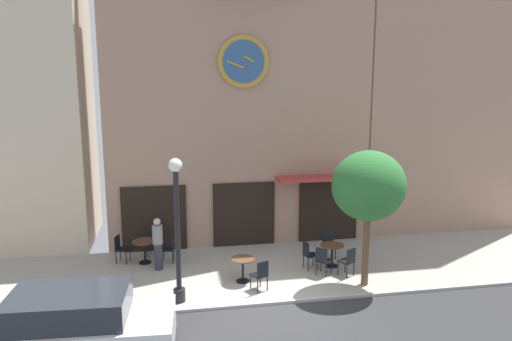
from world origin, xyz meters
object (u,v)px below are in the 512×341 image
cafe_chair_right_end (261,273)px  cafe_chair_facing_street (170,247)px  cafe_chair_corner (348,260)px  cafe_table_center (332,251)px  cafe_chair_curbside (323,259)px  cafe_table_near_door (144,247)px  parked_car_white (71,328)px  street_tree (369,186)px  pedestrian_grey (158,243)px  street_lamp (177,231)px  cafe_chair_outer (154,240)px  cafe_chair_near_lamp (120,247)px  cafe_chair_mid_row (329,242)px  cafe_chair_near_tree (309,253)px  cafe_table_center_left (243,265)px

cafe_chair_right_end → cafe_chair_facing_street: size_ratio=1.00×
cafe_chair_corner → cafe_table_center: bearing=105.4°
cafe_table_center → cafe_chair_curbside: bearing=-129.7°
cafe_table_near_door → parked_car_white: bearing=-103.3°
street_tree → pedestrian_grey: street_tree is taller
street_lamp → cafe_table_near_door: bearing=109.1°
cafe_table_near_door → cafe_chair_right_end: 4.31m
cafe_chair_outer → parked_car_white: size_ratio=0.20×
cafe_chair_near_lamp → cafe_chair_facing_street: (1.60, -0.29, 0.00)m
pedestrian_grey → parked_car_white: bearing=-109.8°
cafe_table_center → pedestrian_grey: 5.52m
cafe_chair_corner → pedestrian_grey: (-5.69, 1.58, 0.33)m
cafe_chair_mid_row → cafe_chair_curbside: 1.60m
cafe_chair_near_tree → cafe_table_center: bearing=4.7°
pedestrian_grey → cafe_table_center: bearing=-7.8°
cafe_table_center_left → cafe_chair_mid_row: cafe_chair_mid_row is taller
cafe_table_center → cafe_chair_right_end: bearing=-152.0°
cafe_chair_facing_street → pedestrian_grey: (-0.37, -0.54, 0.33)m
street_tree → cafe_table_center: 2.88m
cafe_table_center → cafe_chair_right_end: size_ratio=0.84×
cafe_chair_right_end → cafe_chair_near_tree: 2.22m
cafe_table_near_door → pedestrian_grey: size_ratio=0.46×
cafe_chair_curbside → pedestrian_grey: pedestrian_grey is taller
cafe_table_near_door → cafe_chair_right_end: bearing=-39.6°
street_tree → cafe_table_near_door: 7.40m
cafe_table_near_door → cafe_chair_corner: (6.13, -2.21, -0.03)m
cafe_chair_corner → cafe_chair_facing_street: 5.72m
street_lamp → cafe_chair_facing_street: (-0.22, 2.91, -1.46)m
cafe_table_near_door → cafe_chair_right_end: cafe_chair_right_end is taller
cafe_chair_right_end → cafe_chair_facing_street: (-2.50, 2.66, 0.00)m
cafe_chair_near_lamp → cafe_chair_curbside: 6.55m
cafe_chair_outer → cafe_chair_near_lamp: 1.19m
cafe_chair_near_lamp → cafe_chair_near_tree: bearing=-15.6°
cafe_table_center → cafe_chair_mid_row: cafe_chair_mid_row is taller
cafe_chair_right_end → parked_car_white: (-4.59, -2.66, 0.23)m
cafe_table_center_left → cafe_chair_near_tree: 2.26m
cafe_chair_facing_street → cafe_chair_right_end: bearing=-46.8°
pedestrian_grey → cafe_chair_right_end: bearing=-36.5°
street_tree → pedestrian_grey: (-5.94, 2.24, -2.08)m
cafe_chair_outer → cafe_table_center_left: bearing=-46.4°
cafe_table_center → cafe_chair_right_end: 2.93m
street_lamp → cafe_chair_outer: bearing=101.4°
cafe_chair_mid_row → cafe_chair_facing_street: bearing=174.9°
cafe_chair_outer → cafe_chair_right_end: bearing=-49.0°
street_lamp → cafe_chair_near_lamp: street_lamp is taller
cafe_table_center → cafe_chair_outer: size_ratio=0.84×
cafe_chair_right_end → cafe_chair_near_tree: size_ratio=1.00×
cafe_chair_corner → cafe_chair_facing_street: bearing=158.2°
cafe_chair_near_tree → cafe_chair_curbside: 0.62m
street_tree → cafe_chair_facing_street: size_ratio=4.40×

